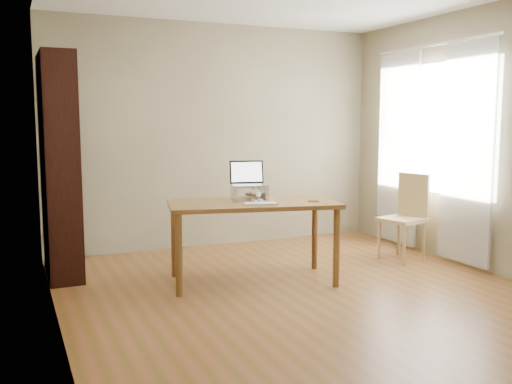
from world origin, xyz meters
name	(u,v)px	position (x,y,z in m)	size (l,w,h in m)	color
room	(313,143)	(0.03, 0.01, 1.30)	(4.04, 4.54, 2.64)	brown
bookshelf	(60,167)	(-1.83, 1.55, 1.05)	(0.30, 0.90, 2.10)	black
curtains	(430,150)	(1.92, 0.80, 1.17)	(0.03, 1.90, 2.25)	silver
desk	(253,211)	(-0.25, 0.61, 0.66)	(1.64, 1.06, 0.75)	brown
laptop_stand	(249,191)	(-0.25, 0.69, 0.83)	(0.32, 0.25, 0.13)	silver
laptop	(247,179)	(-0.25, 0.75, 0.94)	(0.36, 0.33, 0.23)	silver
keyboard	(261,204)	(-0.27, 0.39, 0.76)	(0.32, 0.20, 0.02)	silver
coaster	(313,201)	(0.26, 0.40, 0.75)	(0.11, 0.11, 0.01)	brown
cat	(250,192)	(-0.23, 0.72, 0.82)	(0.26, 0.49, 0.16)	#403B32
chair	(408,214)	(1.61, 0.74, 0.49)	(0.49, 0.49, 0.92)	tan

